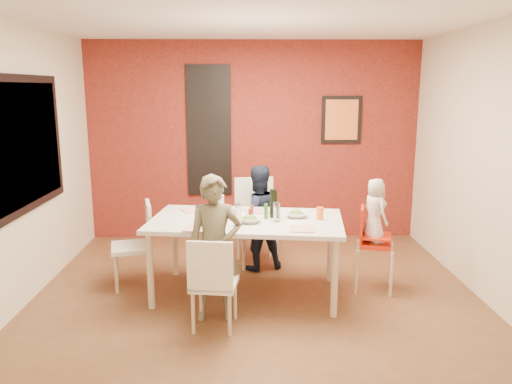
{
  "coord_description": "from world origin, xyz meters",
  "views": [
    {
      "loc": [
        -0.1,
        -4.59,
        2.07
      ],
      "look_at": [
        0.0,
        0.3,
        1.05
      ],
      "focal_mm": 35.0,
      "sensor_mm": 36.0,
      "label": 1
    }
  ],
  "objects_px": {
    "chair_near": "(213,279)",
    "child_far": "(257,218)",
    "chair_left": "(139,240)",
    "wine_bottle": "(273,203)",
    "paper_towel_roll": "(219,208)",
    "chair_far": "(256,216)",
    "toddler": "(375,211)",
    "dining_table": "(246,226)",
    "high_chair": "(371,241)",
    "child_near": "(215,249)"
  },
  "relations": [
    {
      "from": "chair_near",
      "to": "child_far",
      "type": "height_order",
      "value": "child_far"
    },
    {
      "from": "chair_left",
      "to": "wine_bottle",
      "type": "bearing_deg",
      "value": 67.97
    },
    {
      "from": "paper_towel_roll",
      "to": "chair_far",
      "type": "bearing_deg",
      "value": 69.01
    },
    {
      "from": "chair_near",
      "to": "paper_towel_roll",
      "type": "xyz_separation_m",
      "value": [
        0.02,
        0.76,
        0.45
      ]
    },
    {
      "from": "toddler",
      "to": "chair_near",
      "type": "bearing_deg",
      "value": 97.08
    },
    {
      "from": "chair_near",
      "to": "toddler",
      "type": "xyz_separation_m",
      "value": [
        1.6,
        0.87,
        0.38
      ]
    },
    {
      "from": "chair_left",
      "to": "toddler",
      "type": "xyz_separation_m",
      "value": [
        2.44,
        -0.18,
        0.35
      ]
    },
    {
      "from": "wine_bottle",
      "to": "toddler",
      "type": "bearing_deg",
      "value": 0.62
    },
    {
      "from": "child_far",
      "to": "paper_towel_roll",
      "type": "relative_size",
      "value": 4.87
    },
    {
      "from": "dining_table",
      "to": "child_far",
      "type": "bearing_deg",
      "value": 80.16
    },
    {
      "from": "chair_left",
      "to": "wine_bottle",
      "type": "distance_m",
      "value": 1.49
    },
    {
      "from": "high_chair",
      "to": "child_far",
      "type": "distance_m",
      "value": 1.33
    },
    {
      "from": "chair_left",
      "to": "child_near",
      "type": "bearing_deg",
      "value": 32.03
    },
    {
      "from": "chair_far",
      "to": "toddler",
      "type": "distance_m",
      "value": 1.52
    },
    {
      "from": "dining_table",
      "to": "chair_near",
      "type": "bearing_deg",
      "value": -110.36
    },
    {
      "from": "dining_table",
      "to": "toddler",
      "type": "distance_m",
      "value": 1.32
    },
    {
      "from": "chair_far",
      "to": "paper_towel_roll",
      "type": "bearing_deg",
      "value": -120.55
    },
    {
      "from": "dining_table",
      "to": "child_far",
      "type": "relative_size",
      "value": 1.65
    },
    {
      "from": "child_far",
      "to": "dining_table",
      "type": "bearing_deg",
      "value": 61.76
    },
    {
      "from": "child_near",
      "to": "paper_towel_roll",
      "type": "distance_m",
      "value": 0.58
    },
    {
      "from": "child_far",
      "to": "toddler",
      "type": "distance_m",
      "value": 1.37
    },
    {
      "from": "chair_left",
      "to": "child_far",
      "type": "distance_m",
      "value": 1.35
    },
    {
      "from": "child_near",
      "to": "wine_bottle",
      "type": "distance_m",
      "value": 0.88
    },
    {
      "from": "dining_table",
      "to": "high_chair",
      "type": "bearing_deg",
      "value": 4.06
    },
    {
      "from": "child_far",
      "to": "wine_bottle",
      "type": "bearing_deg",
      "value": 84.12
    },
    {
      "from": "paper_towel_roll",
      "to": "child_far",
      "type": "bearing_deg",
      "value": 62.08
    },
    {
      "from": "chair_left",
      "to": "child_far",
      "type": "bearing_deg",
      "value": 96.18
    },
    {
      "from": "chair_far",
      "to": "wine_bottle",
      "type": "relative_size",
      "value": 3.55
    },
    {
      "from": "chair_left",
      "to": "high_chair",
      "type": "distance_m",
      "value": 2.43
    },
    {
      "from": "chair_far",
      "to": "toddler",
      "type": "relative_size",
      "value": 1.54
    },
    {
      "from": "child_near",
      "to": "chair_left",
      "type": "bearing_deg",
      "value": 133.65
    },
    {
      "from": "child_near",
      "to": "toddler",
      "type": "xyz_separation_m",
      "value": [
        1.59,
        0.63,
        0.18
      ]
    },
    {
      "from": "chair_left",
      "to": "child_far",
      "type": "relative_size",
      "value": 0.74
    },
    {
      "from": "child_far",
      "to": "wine_bottle",
      "type": "height_order",
      "value": "child_far"
    },
    {
      "from": "chair_left",
      "to": "high_chair",
      "type": "bearing_deg",
      "value": 71.64
    },
    {
      "from": "child_far",
      "to": "chair_far",
      "type": "bearing_deg",
      "value": -104.94
    },
    {
      "from": "child_near",
      "to": "toddler",
      "type": "relative_size",
      "value": 2.01
    },
    {
      "from": "high_chair",
      "to": "toddler",
      "type": "relative_size",
      "value": 1.33
    },
    {
      "from": "dining_table",
      "to": "high_chair",
      "type": "relative_size",
      "value": 2.29
    },
    {
      "from": "chair_far",
      "to": "high_chair",
      "type": "height_order",
      "value": "chair_far"
    },
    {
      "from": "toddler",
      "to": "wine_bottle",
      "type": "height_order",
      "value": "toddler"
    },
    {
      "from": "dining_table",
      "to": "chair_far",
      "type": "relative_size",
      "value": 1.98
    },
    {
      "from": "dining_table",
      "to": "chair_left",
      "type": "bearing_deg",
      "value": 167.19
    },
    {
      "from": "wine_bottle",
      "to": "paper_towel_roll",
      "type": "height_order",
      "value": "wine_bottle"
    },
    {
      "from": "child_far",
      "to": "paper_towel_roll",
      "type": "xyz_separation_m",
      "value": [
        -0.4,
        -0.76,
        0.31
      ]
    },
    {
      "from": "dining_table",
      "to": "chair_left",
      "type": "xyz_separation_m",
      "value": [
        -1.13,
        0.26,
        -0.22
      ]
    },
    {
      "from": "high_chair",
      "to": "paper_towel_roll",
      "type": "xyz_separation_m",
      "value": [
        -1.56,
        -0.12,
        0.39
      ]
    },
    {
      "from": "chair_left",
      "to": "toddler",
      "type": "relative_size",
      "value": 1.36
    },
    {
      "from": "chair_near",
      "to": "child_near",
      "type": "xyz_separation_m",
      "value": [
        0.01,
        0.23,
        0.2
      ]
    },
    {
      "from": "dining_table",
      "to": "toddler",
      "type": "relative_size",
      "value": 3.04
    }
  ]
}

